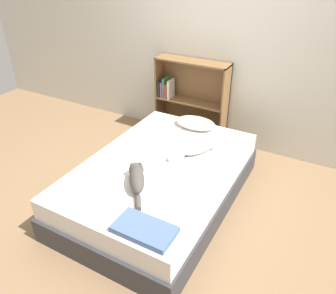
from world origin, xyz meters
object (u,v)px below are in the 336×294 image
cat_light (200,146)px  bookshelf (190,99)px  pillow (196,123)px  bed (161,182)px  cat_dark (137,177)px

cat_light → bookshelf: bearing=61.6°
pillow → bed: bearing=-88.6°
bed → pillow: bearing=91.4°
bed → cat_dark: cat_dark is taller
pillow → bookshelf: bookshelf is taller
bed → pillow: size_ratio=4.35×
bed → cat_light: bearing=56.7°
pillow → bookshelf: 0.62m
cat_light → bookshelf: bookshelf is taller
bed → cat_light: cat_light is taller
cat_light → cat_dark: 0.83m
bed → pillow: 0.91m
pillow → bookshelf: size_ratio=0.44×
cat_dark → bookshelf: bookshelf is taller
bed → cat_dark: 0.50m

